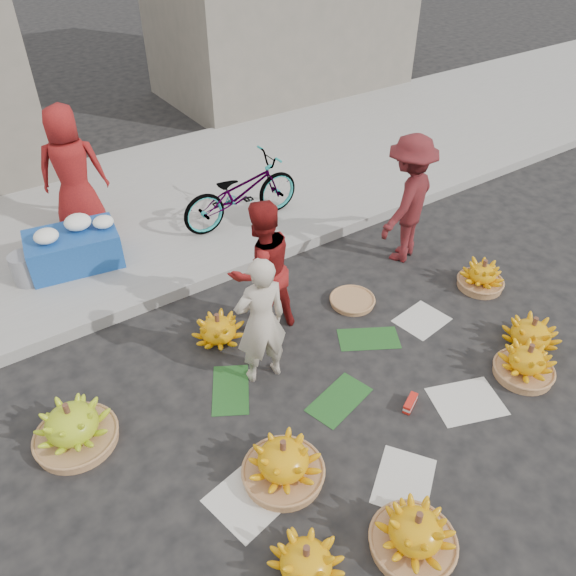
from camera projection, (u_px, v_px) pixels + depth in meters
ground at (335, 383)px, 5.56m from camera, size 80.00×80.00×0.00m
curb at (226, 270)px, 6.96m from camera, size 40.00×0.25×0.15m
sidewalk at (157, 203)px, 8.35m from camera, size 40.00×4.00×0.12m
newspaper_scatter at (389, 437)px, 5.04m from camera, size 3.20×1.80×0.00m
banana_leaves at (315, 375)px, 5.65m from camera, size 2.00×1.00×0.00m
banana_bunch_0 at (283, 462)px, 4.60m from camera, size 0.73×0.73×0.46m
banana_bunch_1 at (306, 561)px, 4.01m from camera, size 0.67×0.67×0.34m
banana_bunch_2 at (415, 533)px, 4.13m from camera, size 0.64×0.64×0.44m
banana_bunch_3 at (526, 363)px, 5.55m from camera, size 0.65×0.65×0.41m
banana_bunch_4 at (531, 333)px, 5.92m from camera, size 0.73×0.73×0.36m
banana_bunch_5 at (482, 276)px, 6.72m from camera, size 0.59×0.59×0.39m
banana_bunch_6 at (72, 426)px, 4.88m from camera, size 0.72×0.72×0.48m
banana_bunch_7 at (218, 328)px, 5.99m from camera, size 0.62×0.62×0.34m
basket_spare at (352, 301)px, 6.55m from camera, size 0.54×0.54×0.06m
incense_stack at (410, 403)px, 5.29m from camera, size 0.23×0.16×0.09m
vendor_cream at (261, 321)px, 5.23m from camera, size 0.56×0.40×1.41m
vendor_red at (261, 269)px, 5.77m from camera, size 0.76×0.60×1.55m
man_striped at (408, 200)px, 6.85m from camera, size 1.21×0.97×1.64m
flower_table at (74, 247)px, 6.83m from camera, size 1.16×0.82×0.62m
grey_bucket at (26, 269)px, 6.59m from camera, size 0.33×0.33×0.37m
flower_vendor at (72, 171)px, 7.16m from camera, size 0.97×0.81×1.69m
bicycle at (241, 192)px, 7.54m from camera, size 0.62×1.73×0.91m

